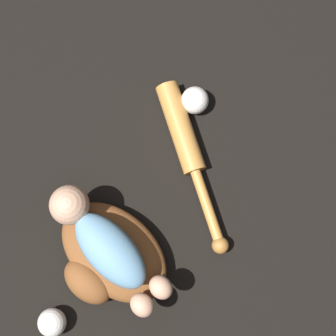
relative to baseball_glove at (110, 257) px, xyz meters
name	(u,v)px	position (x,y,z in m)	size (l,w,h in m)	color
ground_plane	(122,280)	(-0.06, 0.03, -0.05)	(6.00, 6.00, 0.00)	black
baseball_glove	(110,257)	(0.00, 0.00, 0.00)	(0.31, 0.25, 0.09)	brown
baby_figure	(103,243)	(0.02, -0.02, 0.09)	(0.37, 0.15, 0.10)	#6693B2
baseball_bat	(187,147)	(0.03, -0.34, -0.01)	(0.41, 0.29, 0.06)	#C6843D
baseball	(195,100)	(0.09, -0.45, -0.01)	(0.07, 0.07, 0.07)	white
baseball_spare	(52,323)	(0.01, 0.21, -0.01)	(0.07, 0.07, 0.07)	white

